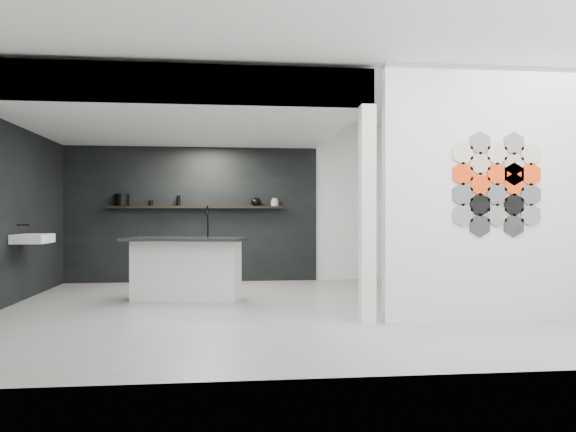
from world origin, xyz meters
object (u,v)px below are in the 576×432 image
at_px(stockpot, 122,200).
at_px(bottle_dark, 178,201).
at_px(utensil_cup, 151,203).
at_px(glass_vase, 275,202).
at_px(partition_panel, 491,194).
at_px(kitchen_island, 187,268).
at_px(glass_bowl, 275,203).
at_px(kettle, 256,202).
at_px(wall_basin, 33,239).

xyz_separation_m(stockpot, bottle_dark, (0.95, 0.00, -0.01)).
bearing_deg(utensil_cup, glass_vase, 0.00).
height_order(partition_panel, stockpot, partition_panel).
distance_m(partition_panel, kitchen_island, 4.04).
bearing_deg(glass_bowl, kettle, 180.00).
height_order(kettle, utensil_cup, kettle).
xyz_separation_m(stockpot, kettle, (2.28, 0.00, -0.03)).
xyz_separation_m(stockpot, utensil_cup, (0.49, 0.00, -0.05)).
distance_m(kettle, utensil_cup, 1.80).
height_order(partition_panel, glass_vase, partition_panel).
xyz_separation_m(kitchen_island, utensil_cup, (-0.74, 2.01, 0.93)).
xyz_separation_m(partition_panel, glass_bowl, (-2.08, 3.87, -0.03)).
height_order(wall_basin, utensil_cup, utensil_cup).
xyz_separation_m(glass_bowl, utensil_cup, (-2.13, 0.00, -0.00)).
relative_size(wall_basin, glass_vase, 4.36).
height_order(wall_basin, glass_vase, glass_vase).
bearing_deg(glass_bowl, wall_basin, -148.65).
bearing_deg(wall_basin, kettle, 34.03).
height_order(stockpot, utensil_cup, stockpot).
bearing_deg(glass_bowl, bottle_dark, 180.00).
relative_size(stockpot, kettle, 1.42).
distance_m(glass_bowl, utensil_cup, 2.13).
xyz_separation_m(partition_panel, wall_basin, (-5.46, 1.80, -0.55)).
bearing_deg(glass_bowl, partition_panel, -61.77).
bearing_deg(bottle_dark, kettle, 0.00).
relative_size(partition_panel, utensil_cup, 29.13).
bearing_deg(glass_bowl, glass_vase, 0.00).
bearing_deg(utensil_cup, partition_panel, -42.60).
bearing_deg(glass_vase, stockpot, 180.00).
relative_size(wall_basin, kitchen_island, 0.35).
height_order(kitchen_island, kettle, kettle).
relative_size(partition_panel, stockpot, 11.27).
distance_m(stockpot, bottle_dark, 0.95).
bearing_deg(stockpot, kitchen_island, -58.59).
relative_size(wall_basin, stockpot, 2.41).
relative_size(kitchen_island, glass_bowl, 12.83).
bearing_deg(glass_vase, utensil_cup, 180.00).
xyz_separation_m(kettle, glass_vase, (0.33, 0.00, -0.01)).
bearing_deg(partition_panel, glass_vase, 118.23).
bearing_deg(stockpot, glass_vase, 0.00).
height_order(glass_bowl, utensil_cup, same).
bearing_deg(utensil_cup, bottle_dark, 0.00).
distance_m(partition_panel, glass_bowl, 4.39).
bearing_deg(stockpot, bottle_dark, 0.00).
bearing_deg(bottle_dark, glass_vase, 0.00).
relative_size(wall_basin, glass_bowl, 4.44).
xyz_separation_m(glass_vase, bottle_dark, (-1.67, 0.00, 0.02)).
relative_size(partition_panel, kettle, 16.02).
height_order(kettle, glass_bowl, kettle).
relative_size(stockpot, glass_vase, 1.80).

